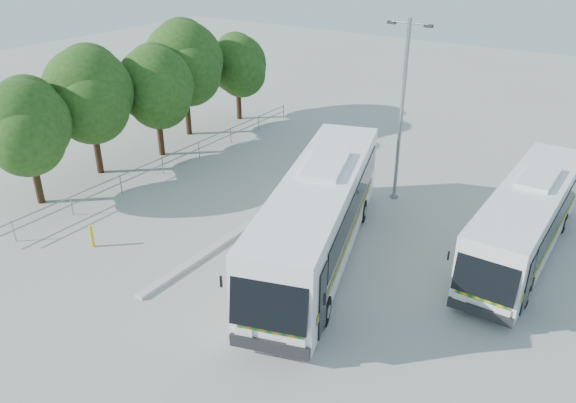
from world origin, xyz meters
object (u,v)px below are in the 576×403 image
Objects in this scene: tree_far_e at (238,64)px; lamppost at (402,105)px; tree_far_b at (89,93)px; bollard at (92,236)px; tree_far_a at (26,125)px; coach_main at (319,215)px; tree_far_d at (185,61)px; tree_far_c at (156,85)px; coach_adjacent at (526,219)px.

tree_far_e is 15.83m from lamppost.
tree_far_b is 9.30m from bollard.
tree_far_a reaches higher than coach_main.
tree_far_d reaches higher than tree_far_e.
coach_main is at bearing -19.41° from tree_far_c.
tree_far_e is 0.67× the size of lamppost.
tree_far_a is 17.76m from lamppost.
tree_far_d is 0.55× the size of coach_main.
tree_far_d is 0.65× the size of coach_adjacent.
tree_far_b is at bearing -87.77° from tree_far_d.
tree_far_d reaches higher than coach_main.
coach_main is at bearing -90.68° from lamppost.
tree_far_d is at bearing 132.82° from coach_main.
tree_far_a is 0.46× the size of coach_main.
tree_far_b reaches higher than tree_far_a.
tree_far_b is 6.74× the size of bollard.
tree_far_c reaches higher than coach_adjacent.
tree_far_a is 16.30m from tree_far_e.
tree_far_c is 1.10× the size of tree_far_e.
lamppost is at bearing -22.18° from tree_far_e.
bollard is (-8.80, -11.75, -4.36)m from lamppost.
tree_far_a is 0.55× the size of coach_adjacent.
coach_main is 12.96× the size of bollard.
tree_far_c is at bearing 119.24° from bollard.
coach_main is (13.85, -4.88, -2.25)m from tree_far_c.
lamppost is (15.02, 6.14, 0.31)m from tree_far_b.
lamppost reaches higher than bollard.
tree_far_e is at bearing 81.37° from tree_far_d.
coach_adjacent is 18.22m from bollard.
tree_far_b is 15.00m from coach_main.
bollard is at bearing -60.76° from tree_far_c.
bollard is (5.63, -1.41, -3.56)m from tree_far_a.
tree_far_b is 16.22m from lamppost.
tree_far_a is 0.85× the size of tree_far_d.
tree_far_b is 0.52× the size of coach_main.
tree_far_b is (-0.59, 4.20, 0.50)m from tree_far_a.
tree_far_e is (0.68, 4.50, -0.93)m from tree_far_d.
lamppost reaches higher than tree_far_d.
tree_far_e is 5.73× the size of bollard.
tree_far_c is 0.88× the size of tree_far_d.
tree_far_d is at bearing 171.15° from coach_adjacent.
tree_far_a reaches higher than coach_adjacent.
tree_far_a is 0.89× the size of tree_far_b.
tree_far_a is 8.11m from tree_far_c.
tree_far_c reaches higher than tree_far_a.
tree_far_d is at bearing 116.25° from bollard.
tree_far_e is (-0.20, 16.30, -0.19)m from tree_far_a.
coach_adjacent is at bearing 17.69° from coach_main.
tree_far_d is (-0.89, 11.80, 0.74)m from tree_far_a.
coach_adjacent is (6.96, 4.90, -0.29)m from coach_main.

